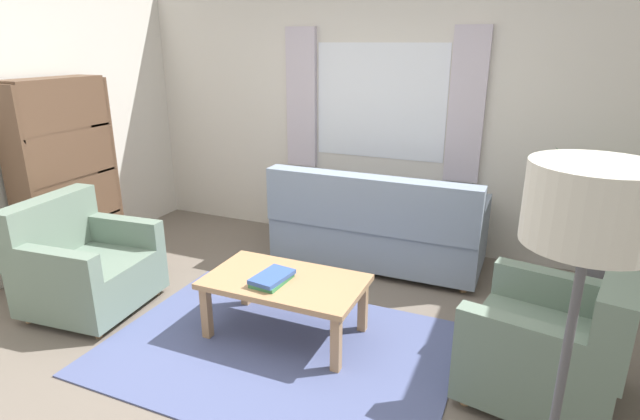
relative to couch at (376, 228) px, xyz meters
The scene contains 12 objects.
ground_plane 1.66m from the couch, 96.73° to the right, with size 6.24×6.24×0.00m, color #6B6056.
wall_back 1.15m from the couch, 106.22° to the left, with size 5.32×0.12×2.60m, color silver.
window_with_curtains 1.24m from the couch, 108.46° to the left, with size 1.98×0.07×1.40m.
area_rug 1.66m from the couch, 96.73° to the right, with size 2.32×1.66×0.01m, color #4C5684.
couch is the anchor object (origin of this frame).
armchair_left 2.50m from the couch, 137.92° to the right, with size 0.89×0.91×0.88m.
armchair_right 2.06m from the couch, 42.73° to the right, with size 0.96×0.98×0.88m.
coffee_table 1.43m from the couch, 99.04° to the right, with size 1.10×0.64×0.44m.
book_stack_on_table 1.52m from the couch, 100.76° to the right, with size 0.23×0.33×0.06m.
potted_plant 1.92m from the couch, ahead, with size 1.04×1.03×1.22m.
bookshelf 2.80m from the couch, 156.49° to the right, with size 0.30×0.94×1.72m.
standing_lamp 3.23m from the couch, 61.92° to the right, with size 0.37×0.37×1.69m.
Camera 1 is at (1.46, -2.63, 2.01)m, focal length 28.46 mm.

